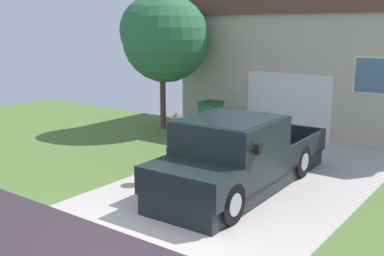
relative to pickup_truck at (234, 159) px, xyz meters
name	(u,v)px	position (x,y,z in m)	size (l,w,h in m)	color
pickup_truck	(234,159)	(0.00, 0.00, 0.00)	(2.13, 5.55, 1.71)	black
person_with_hat	(177,142)	(-1.49, -0.17, 0.19)	(0.50, 0.39, 1.67)	navy
handbag	(164,177)	(-1.67, -0.45, -0.65)	(0.31, 0.17, 0.38)	brown
house_with_garage	(336,55)	(-0.97, 8.96, 1.83)	(9.95, 6.99, 5.12)	#C1B39D
front_yard_tree	(162,36)	(-5.42, 4.02, 2.55)	(3.03, 3.02, 4.73)	brown
wheeled_trash_bin	(211,117)	(-3.58, 4.35, -0.14)	(0.60, 0.72, 1.15)	#286B38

